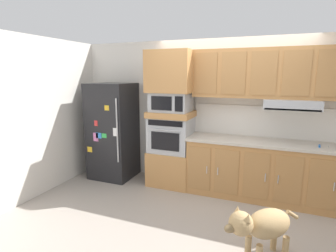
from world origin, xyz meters
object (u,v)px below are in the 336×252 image
(built_in_oven, at_px, (171,134))
(dog, at_px, (262,225))
(microwave, at_px, (171,102))
(refrigerator, at_px, (113,131))
(screwdriver, at_px, (320,146))

(built_in_oven, xyz_separation_m, dog, (1.58, -1.53, -0.50))
(dog, bearing_deg, microwave, -88.21)
(built_in_oven, distance_m, dog, 2.25)
(dog, bearing_deg, refrigerator, -72.37)
(refrigerator, bearing_deg, dog, -28.28)
(screwdriver, bearing_deg, dog, -114.86)
(refrigerator, distance_m, dog, 3.13)
(built_in_oven, distance_m, microwave, 0.56)
(screwdriver, distance_m, dog, 1.69)
(dog, bearing_deg, screwdriver, -158.95)
(built_in_oven, height_order, dog, built_in_oven)
(refrigerator, bearing_deg, microwave, 3.39)
(microwave, height_order, dog, microwave)
(screwdriver, bearing_deg, refrigerator, 179.84)
(refrigerator, distance_m, microwave, 1.28)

